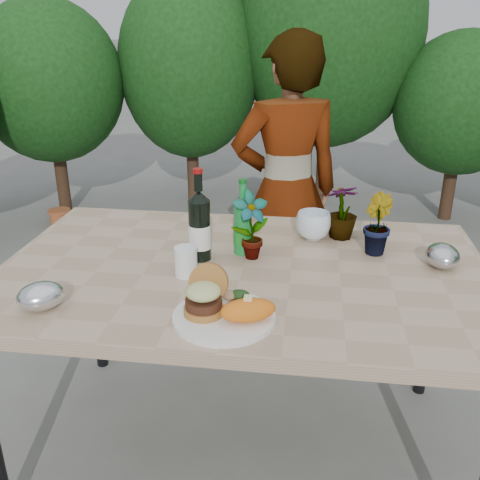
# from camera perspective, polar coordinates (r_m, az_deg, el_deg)

# --- Properties ---
(ground) EXTENTS (80.00, 80.00, 0.00)m
(ground) POSITION_cam_1_polar(r_m,az_deg,el_deg) (2.19, 0.30, -20.97)
(ground) COLOR slate
(ground) RESTS_ON ground
(patio_table) EXTENTS (1.60, 1.00, 0.75)m
(patio_table) POSITION_cam_1_polar(r_m,az_deg,el_deg) (1.78, 0.35, -4.60)
(patio_table) COLOR tan
(patio_table) RESTS_ON ground
(shrub_hedge) EXTENTS (6.89, 5.14, 2.35)m
(shrub_hedge) POSITION_cam_1_polar(r_m,az_deg,el_deg) (3.19, 12.87, 15.91)
(shrub_hedge) COLOR #382316
(shrub_hedge) RESTS_ON ground
(dinner_plate) EXTENTS (0.28, 0.28, 0.01)m
(dinner_plate) POSITION_cam_1_polar(r_m,az_deg,el_deg) (1.46, -1.72, -8.23)
(dinner_plate) COLOR white
(dinner_plate) RESTS_ON patio_table
(burger_stack) EXTENTS (0.11, 0.16, 0.11)m
(burger_stack) POSITION_cam_1_polar(r_m,az_deg,el_deg) (1.46, -3.76, -5.90)
(burger_stack) COLOR #B7722D
(burger_stack) RESTS_ON dinner_plate
(sweet_potato) EXTENTS (0.17, 0.12, 0.06)m
(sweet_potato) POSITION_cam_1_polar(r_m,az_deg,el_deg) (1.42, 0.87, -7.49)
(sweet_potato) COLOR orange
(sweet_potato) RESTS_ON dinner_plate
(grilled_veg) EXTENTS (0.08, 0.05, 0.03)m
(grilled_veg) POSITION_cam_1_polar(r_m,az_deg,el_deg) (1.53, -0.52, -5.86)
(grilled_veg) COLOR olive
(grilled_veg) RESTS_ON dinner_plate
(wine_bottle) EXTENTS (0.08, 0.08, 0.31)m
(wine_bottle) POSITION_cam_1_polar(r_m,az_deg,el_deg) (1.78, -4.34, 1.42)
(wine_bottle) COLOR black
(wine_bottle) RESTS_ON patio_table
(sparkling_water) EXTENTS (0.06, 0.06, 0.26)m
(sparkling_water) POSITION_cam_1_polar(r_m,az_deg,el_deg) (1.83, 0.28, 1.43)
(sparkling_water) COLOR #178134
(sparkling_water) RESTS_ON patio_table
(plastic_cup) EXTENTS (0.07, 0.07, 0.09)m
(plastic_cup) POSITION_cam_1_polar(r_m,az_deg,el_deg) (1.69, -5.78, -2.29)
(plastic_cup) COLOR white
(plastic_cup) RESTS_ON patio_table
(seedling_left) EXTENTS (0.15, 0.13, 0.23)m
(seedling_left) POSITION_cam_1_polar(r_m,az_deg,el_deg) (1.78, 1.20, 1.51)
(seedling_left) COLOR #2E5E20
(seedling_left) RESTS_ON patio_table
(seedling_mid) EXTENTS (0.12, 0.13, 0.21)m
(seedling_mid) POSITION_cam_1_polar(r_m,az_deg,el_deg) (1.89, 14.31, 1.68)
(seedling_mid) COLOR #2C591E
(seedling_mid) RESTS_ON patio_table
(seedling_right) EXTENTS (0.14, 0.14, 0.20)m
(seedling_right) POSITION_cam_1_polar(r_m,az_deg,el_deg) (1.99, 10.85, 3.04)
(seedling_right) COLOR #23531C
(seedling_right) RESTS_ON patio_table
(blue_bowl) EXTENTS (0.17, 0.17, 0.10)m
(blue_bowl) POSITION_cam_1_polar(r_m,az_deg,el_deg) (1.98, 7.83, 1.55)
(blue_bowl) COLOR silver
(blue_bowl) RESTS_ON patio_table
(foil_packet_left) EXTENTS (0.17, 0.17, 0.08)m
(foil_packet_left) POSITION_cam_1_polar(r_m,az_deg,el_deg) (1.60, -20.48, -5.62)
(foil_packet_left) COLOR silver
(foil_packet_left) RESTS_ON patio_table
(foil_packet_right) EXTENTS (0.11, 0.14, 0.08)m
(foil_packet_right) POSITION_cam_1_polar(r_m,az_deg,el_deg) (1.86, 20.78, -1.59)
(foil_packet_right) COLOR #B2B5B9
(foil_packet_right) RESTS_ON patio_table
(person) EXTENTS (0.62, 0.51, 1.47)m
(person) POSITION_cam_1_polar(r_m,az_deg,el_deg) (2.59, 4.93, 5.15)
(person) COLOR #97634B
(person) RESTS_ON ground
(terracotta_pot) EXTENTS (0.17, 0.17, 0.14)m
(terracotta_pot) POSITION_cam_1_polar(r_m,az_deg,el_deg) (4.38, -18.66, 2.23)
(terracotta_pot) COLOR #A8512B
(terracotta_pot) RESTS_ON ground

